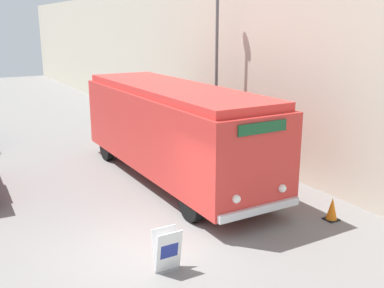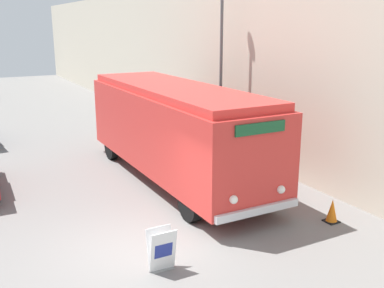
{
  "view_description": "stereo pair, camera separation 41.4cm",
  "coord_description": "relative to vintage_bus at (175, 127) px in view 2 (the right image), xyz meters",
  "views": [
    {
      "loc": [
        -3.73,
        -8.88,
        5.15
      ],
      "look_at": [
        2.48,
        1.8,
        1.86
      ],
      "focal_mm": 42.0,
      "sensor_mm": 36.0,
      "label": 1
    },
    {
      "loc": [
        -3.37,
        -9.08,
        5.15
      ],
      "look_at": [
        2.48,
        1.8,
        1.86
      ],
      "focal_mm": 42.0,
      "sensor_mm": 36.0,
      "label": 2
    }
  ],
  "objects": [
    {
      "name": "ground_plane",
      "position": [
        -3.08,
        -4.15,
        -1.82
      ],
      "size": [
        80.0,
        80.0,
        0.0
      ],
      "primitive_type": "plane",
      "color": "slate"
    },
    {
      "name": "building_wall_right",
      "position": [
        3.68,
        5.85,
        1.68
      ],
      "size": [
        0.3,
        60.0,
        7.01
      ],
      "color": "beige",
      "rests_on": "ground_plane"
    },
    {
      "name": "vintage_bus",
      "position": [
        0.0,
        0.0,
        0.0
      ],
      "size": [
        2.66,
        9.55,
        3.23
      ],
      "color": "black",
      "rests_on": "ground_plane"
    },
    {
      "name": "sign_board",
      "position": [
        -2.89,
        -5.23,
        -1.36
      ],
      "size": [
        0.59,
        0.36,
        0.95
      ],
      "color": "gray",
      "rests_on": "ground_plane"
    },
    {
      "name": "streetlamp",
      "position": [
        2.77,
        1.57,
        2.51
      ],
      "size": [
        0.36,
        0.36,
        6.71
      ],
      "color": "#595E60",
      "rests_on": "ground_plane"
    },
    {
      "name": "traffic_cone",
      "position": [
        2.16,
        -5.17,
        -1.51
      ],
      "size": [
        0.36,
        0.36,
        0.64
      ],
      "color": "black",
      "rests_on": "ground_plane"
    }
  ]
}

